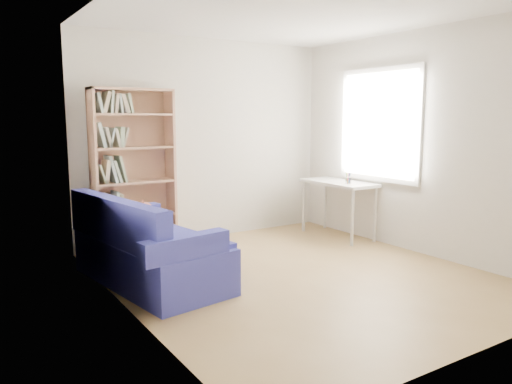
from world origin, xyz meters
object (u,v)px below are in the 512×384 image
(sofa, at_px, (147,249))
(pen_cup, at_px, (348,180))
(desk, at_px, (338,188))
(bookshelf, at_px, (134,178))

(sofa, bearing_deg, pen_cup, -5.22)
(sofa, xyz_separation_m, desk, (2.84, 0.43, 0.34))
(desk, bearing_deg, bookshelf, 163.09)
(sofa, relative_size, desk, 1.72)
(desk, xyz_separation_m, pen_cup, (-0.07, -0.26, 0.14))
(bookshelf, bearing_deg, desk, -16.91)
(sofa, height_order, bookshelf, bookshelf)
(bookshelf, relative_size, pen_cup, 13.07)
(bookshelf, xyz_separation_m, pen_cup, (2.46, -1.03, -0.08))
(sofa, distance_m, pen_cup, 2.82)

